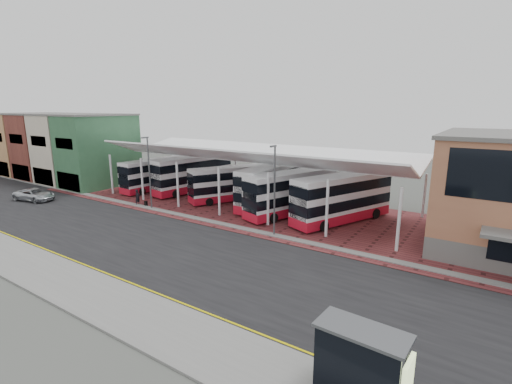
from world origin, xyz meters
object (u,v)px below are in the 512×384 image
Objects in this scene: bus_1 at (192,174)px; bus_4 at (292,193)px; silver_car at (34,195)px; bus_shelter at (366,362)px; bus_0 at (156,174)px; bus_5 at (342,199)px; pedestrian at (138,197)px; bus_3 at (272,186)px; bus_2 at (230,184)px.

bus_1 is 1.04× the size of bus_4.
silver_car is 44.68m from bus_shelter.
bus_0 is at bearing -151.35° from bus_1.
bus_4 reaches higher than silver_car.
bus_5 is 3.15× the size of bus_shelter.
bus_4 is at bearing 2.18° from bus_1.
pedestrian is 34.55m from bus_shelter.
bus_5 is at bearing 24.12° from bus_4.
pedestrian is (-13.14, -8.34, -1.43)m from bus_3.
bus_5 is at bearing 3.97° from bus_0.
bus_1 is 8.87m from pedestrian.
bus_2 is at bearing -68.88° from silver_car.
bus_1 reaches higher than pedestrian.
bus_3 is at bearing -67.02° from pedestrian.
bus_4 reaches higher than bus_0.
bus_3 is at bearing -73.69° from silver_car.
bus_shelter is at bearing -27.40° from bus_0.
silver_car is at bearing -152.22° from bus_3.
bus_shelter is (18.06, -23.13, -0.49)m from bus_3.
bus_4 is 2.16× the size of silver_car.
bus_3 reaches higher than pedestrian.
bus_3 reaches higher than bus_2.
bus_2 reaches higher than pedestrian.
bus_1 reaches higher than bus_4.
bus_3 reaches higher than bus_0.
bus_5 is (21.51, -1.71, -0.02)m from bus_1.
pedestrian is (-16.61, -6.57, -1.35)m from bus_4.
bus_4 is 25.88m from bus_shelter.
bus_1 is 1.18× the size of bus_2.
bus_5 is (14.33, -0.64, 0.28)m from bus_2.
pedestrian is at bearing -78.46° from silver_car.
bus_2 is at bearing -173.51° from bus_3.
bus_1 is 1.02× the size of bus_5.
pedestrian is at bearing -139.67° from bus_5.
bus_2 is (7.18, -1.07, -0.29)m from bus_1.
pedestrian is at bearing -83.27° from bus_1.
bus_0 is 5.40m from bus_1.
bus_0 is at bearing -148.57° from bus_2.
pedestrian is at bearing 157.82° from bus_shelter.
bus_0 is 26.61m from bus_5.
bus_shelter is at bearing -27.61° from bus_1.
bus_3 is at bearing 8.22° from bus_0.
bus_4 reaches higher than bus_shelter.
bus_0 is at bearing 24.08° from pedestrian.
bus_3 is 1.00× the size of bus_5.
bus_2 is 5.39× the size of pedestrian.
bus_3 reaches higher than bus_5.
pedestrian is at bearing -148.05° from bus_3.
bus_0 is 21.25m from bus_4.
bus_0 is 12.30m from bus_2.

